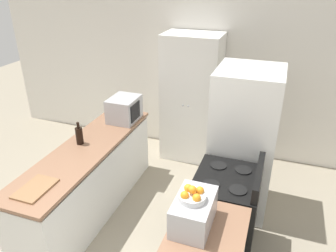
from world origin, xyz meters
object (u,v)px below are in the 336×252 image
refrigerator (243,142)px  wine_bottle (79,135)px  toaster_oven (194,212)px  microwave (124,109)px  fruit_bowl (192,195)px  stove (224,212)px  pantry_cabinet (191,99)px

refrigerator → wine_bottle: refrigerator is taller
wine_bottle → toaster_oven: bearing=-27.9°
refrigerator → microwave: size_ratio=4.05×
wine_bottle → fruit_bowl: fruit_bowl is taller
stove → refrigerator: refrigerator is taller
fruit_bowl → toaster_oven: bearing=42.3°
stove → wine_bottle: wine_bottle is taller
refrigerator → fruit_bowl: size_ratio=8.14×
stove → fruit_bowl: size_ratio=4.81×
microwave → wine_bottle: size_ratio=1.60×
pantry_cabinet → wine_bottle: (-0.88, -1.66, 0.03)m
pantry_cabinet → toaster_oven: (0.74, -2.52, 0.05)m
refrigerator → toaster_oven: (-0.19, -1.55, 0.13)m
pantry_cabinet → microwave: 1.12m
microwave → toaster_oven: 2.16m
stove → fruit_bowl: bearing=-102.0°
fruit_bowl → refrigerator: bearing=82.6°
pantry_cabinet → microwave: bearing=-127.6°
toaster_oven → fruit_bowl: size_ratio=2.09×
microwave → wine_bottle: (-0.20, -0.78, -0.05)m
stove → refrigerator: bearing=87.0°
pantry_cabinet → stove: size_ratio=1.84×
wine_bottle → toaster_oven: wine_bottle is taller
stove → pantry_cabinet: bearing=116.4°
refrigerator → wine_bottle: bearing=-159.0°
pantry_cabinet → microwave: (-0.68, -0.89, 0.08)m
pantry_cabinet → fruit_bowl: size_ratio=8.84×
toaster_oven → wine_bottle: bearing=152.1°
wine_bottle → toaster_oven: 1.83m
stove → toaster_oven: toaster_oven is taller
microwave → fruit_bowl: size_ratio=2.01×
stove → microwave: bearing=150.5°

